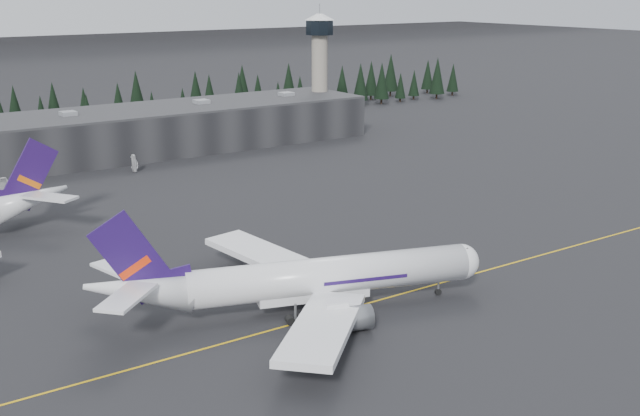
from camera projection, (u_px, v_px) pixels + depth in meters
ground at (392, 290)px, 126.84m from camera, size 1400.00×1400.00×0.00m
taxiline at (400, 294)px, 125.26m from camera, size 400.00×0.40×0.02m
terminal at (106, 135)px, 223.97m from camera, size 160.00×30.00×12.60m
control_tower at (320, 58)px, 263.02m from camera, size 10.00×10.00×37.70m
treeline at (63, 114)px, 252.90m from camera, size 360.00×20.00×15.00m
jet_main at (296, 280)px, 117.38m from camera, size 58.27×52.52×17.60m
gse_vehicle_a at (4, 197)px, 180.12m from camera, size 2.78×5.40×1.46m
gse_vehicle_b at (135, 169)px, 207.20m from camera, size 4.83×2.35×1.59m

